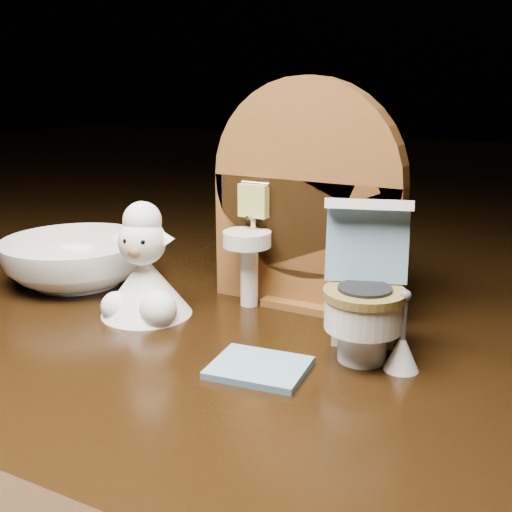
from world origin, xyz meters
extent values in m
cube|color=black|center=(0.00, 0.00, -0.05)|extent=(2.50, 2.50, 0.10)
cube|color=brown|center=(0.00, 0.07, 0.04)|extent=(0.13, 0.02, 0.09)
cylinder|color=brown|center=(0.00, 0.07, 0.09)|extent=(0.13, 0.02, 0.13)
cube|color=brown|center=(0.00, 0.07, 0.00)|extent=(0.05, 0.04, 0.01)
cylinder|color=white|center=(-0.03, 0.05, 0.02)|extent=(0.01, 0.01, 0.04)
cylinder|color=white|center=(-0.03, 0.04, 0.05)|extent=(0.03, 0.03, 0.01)
cylinder|color=silver|center=(-0.03, 0.05, 0.06)|extent=(0.00, 0.00, 0.01)
cube|color=#BAC05C|center=(-0.03, 0.05, 0.07)|extent=(0.02, 0.01, 0.02)
cube|color=brown|center=(0.04, 0.06, 0.05)|extent=(0.02, 0.01, 0.02)
cylinder|color=#D4C18B|center=(0.04, 0.05, 0.05)|extent=(0.02, 0.02, 0.02)
cylinder|color=white|center=(0.06, 0.00, 0.01)|extent=(0.03, 0.03, 0.02)
cylinder|color=white|center=(0.06, 0.00, 0.03)|extent=(0.04, 0.04, 0.02)
cylinder|color=brown|center=(0.06, 0.00, 0.04)|extent=(0.04, 0.04, 0.00)
cube|color=white|center=(0.06, 0.02, 0.03)|extent=(0.04, 0.03, 0.05)
cube|color=#6790AC|center=(0.06, 0.01, 0.06)|extent=(0.05, 0.03, 0.04)
cube|color=white|center=(0.06, 0.01, 0.08)|extent=(0.05, 0.02, 0.01)
cylinder|color=#B4C936|center=(0.07, 0.03, 0.06)|extent=(0.01, 0.01, 0.01)
cube|color=#6790AC|center=(0.02, -0.04, 0.00)|extent=(0.05, 0.05, 0.00)
cone|color=white|center=(0.09, 0.00, 0.01)|extent=(0.02, 0.02, 0.02)
cylinder|color=#59595B|center=(0.09, 0.00, 0.03)|extent=(0.00, 0.00, 0.02)
sphere|color=#59595B|center=(0.09, 0.00, 0.04)|extent=(0.01, 0.01, 0.01)
cone|color=white|center=(-0.08, 0.00, 0.02)|extent=(0.06, 0.06, 0.04)
sphere|color=white|center=(-0.07, -0.01, 0.01)|extent=(0.02, 0.02, 0.02)
sphere|color=white|center=(-0.10, -0.02, 0.01)|extent=(0.02, 0.02, 0.02)
sphere|color=white|center=(-0.08, 0.00, 0.05)|extent=(0.03, 0.03, 0.03)
sphere|color=tan|center=(-0.08, -0.01, 0.05)|extent=(0.01, 0.01, 0.01)
sphere|color=white|center=(-0.08, 0.00, 0.06)|extent=(0.02, 0.02, 0.02)
cone|color=white|center=(-0.10, 0.00, 0.05)|extent=(0.02, 0.01, 0.01)
cone|color=white|center=(-0.07, 0.00, 0.05)|extent=(0.02, 0.01, 0.01)
sphere|color=black|center=(-0.09, -0.01, 0.05)|extent=(0.00, 0.00, 0.00)
sphere|color=black|center=(-0.08, -0.01, 0.05)|extent=(0.00, 0.00, 0.00)
imported|color=white|center=(-0.17, 0.03, 0.02)|extent=(0.14, 0.14, 0.03)
camera|label=1|loc=(0.16, -0.31, 0.15)|focal=45.00mm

